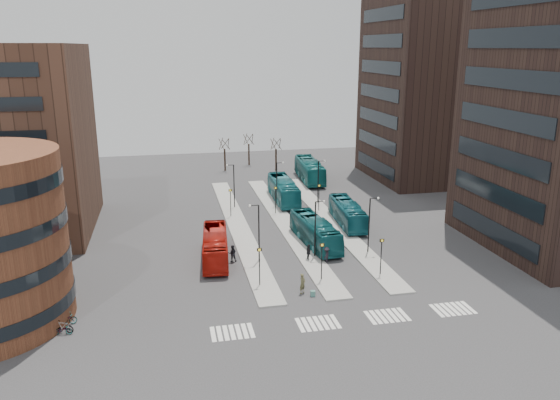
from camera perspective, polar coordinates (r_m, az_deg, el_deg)
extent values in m
plane|color=#2F2F32|center=(42.47, 6.85, -15.05)|extent=(160.00, 160.00, 0.00)
cube|color=gray|center=(68.43, -4.40, -2.70)|extent=(2.50, 45.00, 0.15)
cube|color=gray|center=(69.41, 0.51, -2.38)|extent=(2.50, 45.00, 0.15)
cube|color=gray|center=(70.89, 5.26, -2.06)|extent=(2.50, 45.00, 0.15)
cube|color=#1C359F|center=(49.84, 3.45, -9.72)|extent=(0.45, 0.38, 0.52)
imported|color=#B4170D|center=(57.85, -6.79, -4.79)|extent=(3.45, 10.84, 2.97)
imported|color=#12555A|center=(61.78, 3.68, -3.31)|extent=(3.47, 11.15, 3.06)
imported|color=#15656D|center=(78.91, 0.36, 1.06)|extent=(3.10, 11.97, 3.31)
imported|color=#145964|center=(69.10, 7.04, -1.36)|extent=(3.22, 10.78, 2.96)
imported|color=#136062|center=(91.30, 3.10, 3.14)|extent=(3.84, 12.95, 3.56)
imported|color=brown|center=(50.06, 2.37, -8.71)|extent=(0.82, 0.80, 1.90)
imported|color=black|center=(57.27, -4.99, -5.57)|extent=(0.91, 0.73, 1.81)
imported|color=black|center=(57.40, 3.00, -5.50)|extent=(0.50, 1.07, 1.78)
imported|color=black|center=(56.95, 4.86, -5.75)|extent=(1.17, 1.26, 1.71)
imported|color=gray|center=(46.82, -21.81, -12.49)|extent=(1.57, 0.69, 0.80)
imported|color=gray|center=(46.99, -21.77, -12.20)|extent=(1.84, 1.04, 1.06)
imported|color=gray|center=(48.07, -21.53, -11.60)|extent=(1.91, 1.24, 0.95)
cube|color=silver|center=(44.17, -7.00, -13.74)|extent=(0.35, 2.40, 0.01)
cube|color=silver|center=(44.21, -6.34, -13.69)|extent=(0.35, 2.40, 0.01)
cube|color=silver|center=(44.25, -5.68, -13.64)|extent=(0.35, 2.40, 0.01)
cube|color=silver|center=(44.29, -5.02, -13.59)|extent=(0.35, 2.40, 0.01)
cube|color=silver|center=(44.34, -4.36, -13.54)|extent=(0.35, 2.40, 0.01)
cube|color=silver|center=(44.40, -3.70, -13.48)|extent=(0.35, 2.40, 0.01)
cube|color=silver|center=(44.46, -3.05, -13.43)|extent=(0.35, 2.40, 0.01)
cube|color=silver|center=(45.16, 2.10, -12.92)|extent=(0.35, 2.40, 0.01)
cube|color=silver|center=(45.27, 2.73, -12.85)|extent=(0.35, 2.40, 0.01)
cube|color=silver|center=(45.39, 3.36, -12.78)|extent=(0.35, 2.40, 0.01)
cube|color=silver|center=(45.51, 3.98, -12.71)|extent=(0.35, 2.40, 0.01)
cube|color=silver|center=(45.64, 4.60, -12.64)|extent=(0.35, 2.40, 0.01)
cube|color=silver|center=(45.77, 5.22, -12.57)|extent=(0.35, 2.40, 0.01)
cube|color=silver|center=(45.91, 5.83, -12.49)|extent=(0.35, 2.40, 0.01)
cube|color=silver|center=(46.83, 9.41, -12.03)|extent=(0.35, 2.40, 0.01)
cube|color=silver|center=(47.00, 9.99, -11.95)|extent=(0.35, 2.40, 0.01)
cube|color=silver|center=(47.18, 10.56, -11.87)|extent=(0.35, 2.40, 0.01)
cube|color=silver|center=(47.36, 11.13, -11.79)|extent=(0.35, 2.40, 0.01)
cube|color=silver|center=(47.54, 11.70, -11.71)|extent=(0.35, 2.40, 0.01)
cube|color=silver|center=(47.73, 12.26, -11.63)|extent=(0.35, 2.40, 0.01)
cube|color=silver|center=(47.93, 12.82, -11.55)|extent=(0.35, 2.40, 0.01)
cube|color=silver|center=(49.18, 16.06, -11.05)|extent=(0.35, 2.40, 0.01)
cube|color=silver|center=(49.40, 16.58, -10.96)|extent=(0.35, 2.40, 0.01)
cube|color=silver|center=(49.63, 17.10, -10.88)|extent=(0.35, 2.40, 0.01)
cube|color=silver|center=(49.86, 17.61, -10.80)|extent=(0.35, 2.40, 0.01)
cube|color=silver|center=(50.10, 18.12, -10.71)|extent=(0.35, 2.40, 0.01)
cube|color=silver|center=(50.34, 18.62, -10.63)|extent=(0.35, 2.40, 0.01)
cube|color=silver|center=(50.58, 19.12, -10.54)|extent=(0.35, 2.40, 0.01)
cube|color=black|center=(63.87, 21.16, -2.82)|extent=(0.12, 16.00, 2.00)
cube|color=black|center=(62.79, 21.52, 0.65)|extent=(0.12, 16.00, 2.00)
cube|color=black|center=(61.94, 21.89, 4.22)|extent=(0.12, 16.00, 2.00)
cube|color=black|center=(61.35, 22.27, 7.88)|extent=(0.12, 16.00, 2.00)
cube|color=black|center=(61.01, 22.67, 11.59)|extent=(0.12, 16.00, 2.00)
cube|color=black|center=(60.94, 23.07, 15.33)|extent=(0.12, 16.00, 2.00)
cube|color=black|center=(95.55, 15.98, 11.15)|extent=(20.00, 20.00, 30.00)
cube|color=black|center=(93.07, 9.90, 3.62)|extent=(0.12, 16.00, 2.00)
cube|color=black|center=(92.33, 10.02, 6.05)|extent=(0.12, 16.00, 2.00)
cube|color=black|center=(91.76, 10.14, 8.51)|extent=(0.12, 16.00, 2.00)
cube|color=black|center=(91.36, 10.26, 11.00)|extent=(0.12, 16.00, 2.00)
cube|color=black|center=(91.14, 10.39, 13.50)|extent=(0.12, 16.00, 2.00)
cube|color=black|center=(91.09, 10.51, 16.02)|extent=(0.12, 16.00, 2.00)
cube|color=black|center=(91.21, 10.64, 18.53)|extent=(0.12, 16.00, 2.00)
cylinder|color=black|center=(51.05, -2.15, -7.05)|extent=(0.10, 0.10, 3.50)
cube|color=black|center=(50.40, -2.17, -5.21)|extent=(0.45, 0.10, 0.30)
cube|color=yellow|center=(50.34, -2.16, -5.23)|extent=(0.20, 0.02, 0.20)
cylinder|color=black|center=(71.63, -5.18, -0.34)|extent=(0.10, 0.10, 3.50)
cube|color=black|center=(71.17, -5.22, 1.02)|extent=(0.45, 0.10, 0.30)
cube|color=yellow|center=(71.11, -5.21, 1.00)|extent=(0.20, 0.02, 0.20)
cylinder|color=black|center=(52.31, 4.38, -6.50)|extent=(0.10, 0.10, 3.50)
cube|color=black|center=(51.68, 4.42, -4.70)|extent=(0.45, 0.10, 0.30)
cube|color=yellow|center=(51.62, 4.43, -4.73)|extent=(0.20, 0.02, 0.20)
cylinder|color=black|center=(72.54, -0.47, -0.07)|extent=(0.10, 0.10, 3.50)
cube|color=black|center=(72.08, -0.48, 1.27)|extent=(0.45, 0.10, 0.30)
cube|color=yellow|center=(72.03, -0.47, 1.26)|extent=(0.20, 0.02, 0.20)
cylinder|color=black|center=(54.22, 10.51, -5.91)|extent=(0.10, 0.10, 3.50)
cube|color=black|center=(53.60, 10.60, -4.17)|extent=(0.45, 0.10, 0.30)
cube|color=yellow|center=(53.55, 10.62, -4.19)|extent=(0.20, 0.02, 0.20)
cylinder|color=black|center=(73.93, 4.09, 0.20)|extent=(0.10, 0.10, 3.50)
cube|color=black|center=(73.48, 4.11, 1.51)|extent=(0.45, 0.10, 0.30)
cube|color=yellow|center=(73.42, 4.13, 1.50)|extent=(0.20, 0.02, 0.20)
cylinder|color=black|center=(56.28, -2.21, -3.47)|extent=(0.14, 0.14, 6.00)
cylinder|color=black|center=(55.30, -2.71, -0.57)|extent=(0.90, 0.08, 0.08)
sphere|color=silver|center=(55.23, -3.17, -0.59)|extent=(0.24, 0.24, 0.24)
cylinder|color=black|center=(75.26, -4.82, 1.44)|extent=(0.14, 0.14, 6.00)
cylinder|color=black|center=(74.52, -5.22, 3.66)|extent=(0.90, 0.08, 0.08)
sphere|color=silver|center=(74.47, -5.56, 3.64)|extent=(0.24, 0.24, 0.24)
cylinder|color=black|center=(57.54, 3.69, -3.06)|extent=(0.14, 0.14, 6.00)
cylinder|color=black|center=(56.76, 4.18, -0.16)|extent=(0.90, 0.08, 0.08)
sphere|color=silver|center=(56.89, 4.62, -0.13)|extent=(0.24, 0.24, 0.24)
cylinder|color=black|center=(76.20, -0.34, 1.68)|extent=(0.14, 0.14, 6.00)
cylinder|color=black|center=(75.62, -0.01, 3.90)|extent=(0.90, 0.08, 0.08)
sphere|color=silver|center=(75.71, 0.32, 3.92)|extent=(0.24, 0.24, 0.24)
cylinder|color=black|center=(59.37, 9.28, -2.64)|extent=(0.14, 0.14, 6.00)
cylinder|color=black|center=(58.67, 9.82, 0.17)|extent=(0.90, 0.08, 0.08)
sphere|color=silver|center=(58.84, 10.23, 0.20)|extent=(0.24, 0.24, 0.24)
cylinder|color=black|center=(77.60, 4.00, 1.90)|extent=(0.14, 0.14, 6.00)
cylinder|color=black|center=(77.06, 4.37, 4.08)|extent=(0.90, 0.08, 0.08)
sphere|color=silver|center=(77.19, 4.69, 4.09)|extent=(0.24, 0.24, 0.24)
cylinder|color=black|center=(98.92, -5.78, 4.20)|extent=(0.30, 0.30, 4.00)
cylinder|color=black|center=(98.46, -5.42, 5.87)|extent=(0.10, 1.56, 1.95)
cylinder|color=black|center=(99.06, -5.74, 5.92)|extent=(1.48, 0.59, 1.97)
cylinder|color=black|center=(98.73, -6.18, 5.87)|extent=(0.90, 1.31, 1.99)
cylinder|color=black|center=(97.93, -6.13, 5.80)|extent=(0.89, 1.31, 1.99)
cylinder|color=black|center=(97.76, -5.66, 5.79)|extent=(1.48, 0.58, 1.97)
cylinder|color=black|center=(103.44, -3.27, 4.76)|extent=(0.30, 0.30, 4.00)
cylinder|color=black|center=(103.04, -2.90, 6.36)|extent=(0.10, 1.56, 1.95)
cylinder|color=black|center=(103.61, -3.23, 6.41)|extent=(1.48, 0.59, 1.97)
cylinder|color=black|center=(103.25, -3.64, 6.37)|extent=(0.90, 1.31, 1.99)
cylinder|color=black|center=(102.45, -3.57, 6.29)|extent=(0.89, 1.31, 1.99)
cylinder|color=black|center=(102.32, -3.11, 6.29)|extent=(1.48, 0.58, 1.97)
cylinder|color=black|center=(98.34, -0.42, 4.21)|extent=(0.30, 0.30, 4.00)
cylinder|color=black|center=(97.94, -0.02, 5.89)|extent=(0.10, 1.56, 1.95)
cylinder|color=black|center=(98.49, -0.38, 5.94)|extent=(1.48, 0.59, 1.97)
cylinder|color=black|center=(98.09, -0.80, 5.90)|extent=(0.90, 1.31, 1.99)
cylinder|color=black|center=(97.29, -0.70, 5.82)|extent=(0.89, 1.31, 1.99)
cylinder|color=black|center=(97.20, -0.22, 5.81)|extent=(1.48, 0.58, 1.97)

